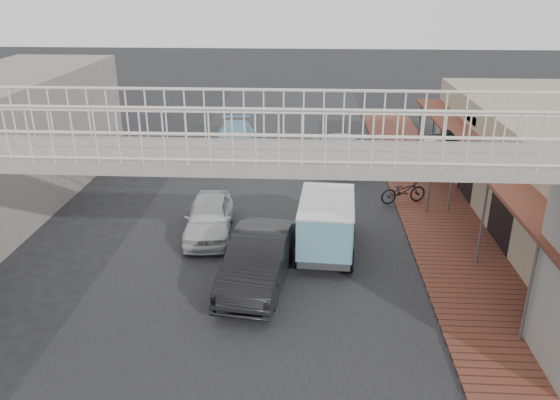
# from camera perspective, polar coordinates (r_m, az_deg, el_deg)

# --- Properties ---
(ground) EXTENTS (120.00, 120.00, 0.00)m
(ground) POSITION_cam_1_polar(r_m,az_deg,el_deg) (17.18, -2.11, -7.82)
(ground) COLOR black
(ground) RESTS_ON ground
(road_strip) EXTENTS (10.00, 60.00, 0.01)m
(road_strip) POSITION_cam_1_polar(r_m,az_deg,el_deg) (17.18, -2.11, -7.81)
(road_strip) COLOR black
(road_strip) RESTS_ON ground
(sidewalk) EXTENTS (3.00, 40.00, 0.10)m
(sidewalk) POSITION_cam_1_polar(r_m,az_deg,el_deg) (20.39, 17.24, -3.66)
(sidewalk) COLOR brown
(sidewalk) RESTS_ON ground
(footbridge) EXTENTS (16.40, 2.40, 6.34)m
(footbridge) POSITION_cam_1_polar(r_m,az_deg,el_deg) (12.18, -4.01, -4.21)
(footbridge) COLOR gray
(footbridge) RESTS_ON ground
(building_far_left) EXTENTS (5.00, 14.00, 5.00)m
(building_far_left) POSITION_cam_1_polar(r_m,az_deg,el_deg) (25.01, -26.95, 5.64)
(building_far_left) COLOR gray
(building_far_left) RESTS_ON ground
(white_hatchback) EXTENTS (1.90, 4.09, 1.36)m
(white_hatchback) POSITION_cam_1_polar(r_m,az_deg,el_deg) (19.64, -7.42, -1.78)
(white_hatchback) COLOR silver
(white_hatchback) RESTS_ON ground
(dark_sedan) EXTENTS (2.21, 4.89, 1.56)m
(dark_sedan) POSITION_cam_1_polar(r_m,az_deg,el_deg) (16.42, -2.29, -6.23)
(dark_sedan) COLOR black
(dark_sedan) RESTS_ON ground
(angkot_curb) EXTENTS (3.03, 5.40, 1.42)m
(angkot_curb) POSITION_cam_1_polar(r_m,az_deg,el_deg) (27.75, 6.09, 5.52)
(angkot_curb) COLOR #7CC7D7
(angkot_curb) RESTS_ON ground
(angkot_far) EXTENTS (2.28, 4.93, 1.39)m
(angkot_far) POSITION_cam_1_polar(r_m,az_deg,el_deg) (29.59, -4.77, 6.59)
(angkot_far) COLOR #7AB4D4
(angkot_far) RESTS_ON ground
(angkot_van) EXTENTS (2.04, 4.06, 1.94)m
(angkot_van) POSITION_cam_1_polar(r_m,az_deg,el_deg) (18.14, 4.90, -1.84)
(angkot_van) COLOR black
(angkot_van) RESTS_ON ground
(motorcycle_near) EXTENTS (2.05, 1.23, 1.02)m
(motorcycle_near) POSITION_cam_1_polar(r_m,az_deg,el_deg) (22.62, 12.76, 0.93)
(motorcycle_near) COLOR black
(motorcycle_near) RESTS_ON sidewalk
(motorcycle_far) EXTENTS (1.89, 0.57, 1.13)m
(motorcycle_far) POSITION_cam_1_polar(r_m,az_deg,el_deg) (25.61, 15.61, 3.28)
(motorcycle_far) COLOR black
(motorcycle_far) RESTS_ON sidewalk
(street_clock) EXTENTS (0.70, 0.62, 2.72)m
(street_clock) POSITION_cam_1_polar(r_m,az_deg,el_deg) (14.79, 27.05, -5.35)
(street_clock) COLOR #59595B
(street_clock) RESTS_ON sidewalk
(arrow_sign) EXTENTS (1.96, 1.32, 3.25)m
(arrow_sign) POSITION_cam_1_polar(r_m,az_deg,el_deg) (21.72, 17.56, 5.45)
(arrow_sign) COLOR #59595B
(arrow_sign) RESTS_ON sidewalk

